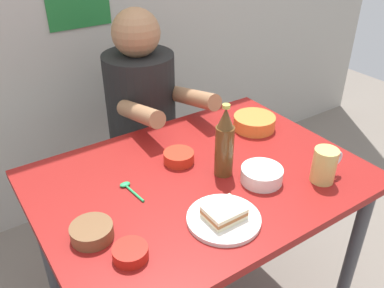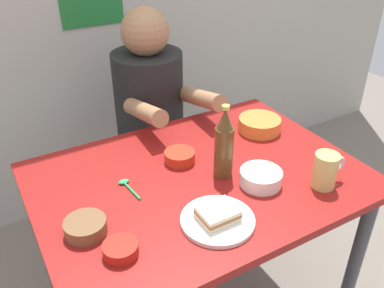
% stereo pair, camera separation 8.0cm
% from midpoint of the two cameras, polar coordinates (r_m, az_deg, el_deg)
% --- Properties ---
extents(dining_table, '(1.10, 0.80, 0.74)m').
position_cam_midpoint_polar(dining_table, '(1.46, -0.47, -7.37)').
color(dining_table, maroon).
rests_on(dining_table, ground).
extents(stool, '(0.34, 0.34, 0.45)m').
position_cam_midpoint_polar(stool, '(2.12, -7.53, -3.80)').
color(stool, '#4C4C51').
rests_on(stool, ground).
extents(person_seated, '(0.33, 0.56, 0.72)m').
position_cam_midpoint_polar(person_seated, '(1.91, -8.23, 6.34)').
color(person_seated, black).
rests_on(person_seated, stool).
extents(plate_orange, '(0.22, 0.22, 0.01)m').
position_cam_midpoint_polar(plate_orange, '(1.22, 2.55, -10.44)').
color(plate_orange, silver).
rests_on(plate_orange, dining_table).
extents(sandwich, '(0.11, 0.09, 0.04)m').
position_cam_midpoint_polar(sandwich, '(1.21, 2.58, -9.55)').
color(sandwich, beige).
rests_on(sandwich, plate_orange).
extents(beer_mug, '(0.13, 0.08, 0.12)m').
position_cam_midpoint_polar(beer_mug, '(1.41, 16.49, -2.87)').
color(beer_mug, '#D1BC66').
rests_on(beer_mug, dining_table).
extents(beer_bottle, '(0.06, 0.06, 0.26)m').
position_cam_midpoint_polar(beer_bottle, '(1.35, 2.88, 0.02)').
color(beer_bottle, '#593819').
rests_on(beer_bottle, dining_table).
extents(soup_bowl_orange, '(0.17, 0.17, 0.05)m').
position_cam_midpoint_polar(soup_bowl_orange, '(1.68, 7.34, 3.07)').
color(soup_bowl_orange, orange).
rests_on(soup_bowl_orange, dining_table).
extents(rice_bowl_white, '(0.14, 0.14, 0.05)m').
position_cam_midpoint_polar(rice_bowl_white, '(1.38, 8.07, -4.22)').
color(rice_bowl_white, silver).
rests_on(rice_bowl_white, dining_table).
extents(sauce_bowl_chili, '(0.11, 0.11, 0.04)m').
position_cam_midpoint_polar(sauce_bowl_chili, '(1.46, -3.41, -1.79)').
color(sauce_bowl_chili, red).
rests_on(sauce_bowl_chili, dining_table).
extents(sambal_bowl_red, '(0.10, 0.10, 0.03)m').
position_cam_midpoint_polar(sambal_bowl_red, '(1.13, -10.67, -14.65)').
color(sambal_bowl_red, '#B21E14').
rests_on(sambal_bowl_red, dining_table).
extents(condiment_bowl_brown, '(0.12, 0.12, 0.04)m').
position_cam_midpoint_polar(condiment_bowl_brown, '(1.20, -15.69, -11.67)').
color(condiment_bowl_brown, brown).
rests_on(condiment_bowl_brown, dining_table).
extents(spoon, '(0.04, 0.12, 0.01)m').
position_cam_midpoint_polar(spoon, '(1.36, -10.50, -6.06)').
color(spoon, '#26A559').
rests_on(spoon, dining_table).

